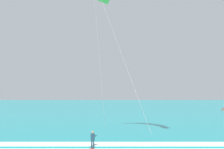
{
  "coord_description": "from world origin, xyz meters",
  "views": [
    {
      "loc": [
        -3.09,
        -12.11,
        5.7
      ],
      "look_at": [
        -3.08,
        17.91,
        7.46
      ],
      "focal_mm": 42.22,
      "sensor_mm": 36.0,
      "label": 1
    }
  ],
  "objects": [
    {
      "name": "kitesurfer",
      "position": [
        -4.98,
        13.91,
        0.94
      ],
      "size": [
        0.64,
        0.63,
        1.69
      ],
      "color": "#143347",
      "rests_on": "ground"
    },
    {
      "name": "surfboard",
      "position": [
        -4.98,
        13.89,
        0.03
      ],
      "size": [
        0.9,
        1.47,
        0.09
      ],
      "color": "#E04C38",
      "rests_on": "ground"
    },
    {
      "name": "surf_foam",
      "position": [
        0.0,
        14.91,
        0.22
      ],
      "size": [
        200.0,
        2.0,
        0.04
      ],
      "primitive_type": "cube",
      "color": "white",
      "rests_on": "sea"
    },
    {
      "name": "sea",
      "position": [
        0.0,
        73.91,
        0.1
      ],
      "size": [
        200.0,
        120.0,
        0.2
      ],
      "primitive_type": "cube",
      "color": "teal",
      "rests_on": "ground"
    }
  ]
}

